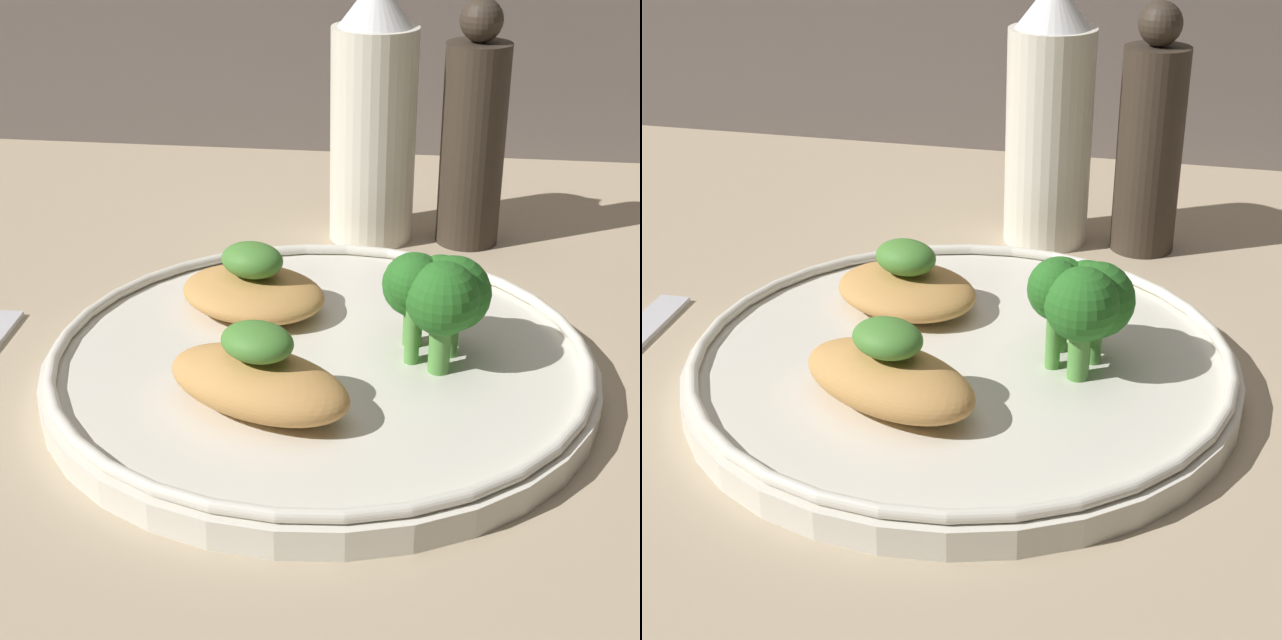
{
  "view_description": "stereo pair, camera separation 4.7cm",
  "coord_description": "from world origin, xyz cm",
  "views": [
    {
      "loc": [
        5.41,
        -42.05,
        24.86
      ],
      "look_at": [
        0.0,
        0.0,
        3.4
      ],
      "focal_mm": 55.0,
      "sensor_mm": 36.0,
      "label": 1
    },
    {
      "loc": [
        10.08,
        -41.18,
        24.86
      ],
      "look_at": [
        0.0,
        0.0,
        3.4
      ],
      "focal_mm": 55.0,
      "sensor_mm": 36.0,
      "label": 2
    }
  ],
  "objects": [
    {
      "name": "pepper_grinder",
      "position": [
        7.33,
        19.63,
        7.13
      ],
      "size": [
        4.11,
        4.11,
        15.69
      ],
      "color": "#382D23",
      "rests_on": "ground_plane"
    },
    {
      "name": "grilled_meat_middle",
      "position": [
        -4.2,
        4.59,
        2.71
      ],
      "size": [
        9.65,
        8.57,
        3.89
      ],
      "color": "tan",
      "rests_on": "plate"
    },
    {
      "name": "broccoli_bunch",
      "position": [
        5.53,
        0.68,
        4.88
      ],
      "size": [
        5.35,
        5.92,
        5.62
      ],
      "color": "#569942",
      "rests_on": "plate"
    },
    {
      "name": "plate",
      "position": [
        0.0,
        0.0,
        0.99
      ],
      "size": [
        27.2,
        27.2,
        2.0
      ],
      "color": "silver",
      "rests_on": "ground_plane"
    },
    {
      "name": "ground_plane",
      "position": [
        0.0,
        0.0,
        -0.5
      ],
      "size": [
        180.0,
        180.0,
        1.0
      ],
      "primitive_type": "cube",
      "color": "tan"
    },
    {
      "name": "grilled_meat_front",
      "position": [
        -2.09,
        -5.16,
        2.94
      ],
      "size": [
        10.09,
        7.82,
        4.19
      ],
      "color": "tan",
      "rests_on": "plate"
    },
    {
      "name": "sauce_bottle",
      "position": [
        0.92,
        19.63,
        8.07
      ],
      "size": [
        5.54,
        5.54,
        16.87
      ],
      "color": "silver",
      "rests_on": "ground_plane"
    }
  ]
}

